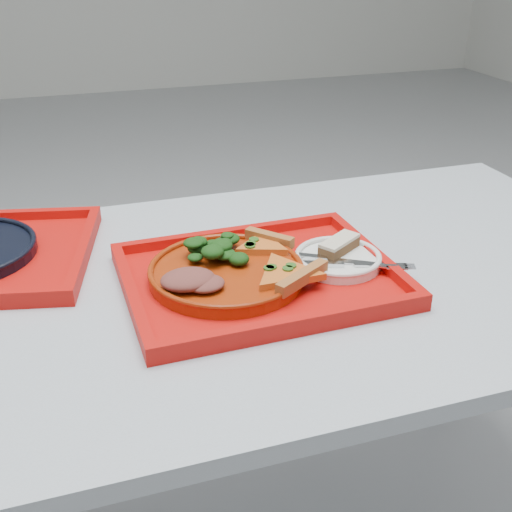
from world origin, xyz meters
name	(u,v)px	position (x,y,z in m)	size (l,w,h in m)	color
table	(226,317)	(0.00, 0.00, 0.68)	(1.60, 0.80, 0.75)	#9EA5B1
tray_main	(259,280)	(0.05, -0.03, 0.76)	(0.45, 0.35, 0.01)	#BC0E09
dinner_plate	(226,274)	(0.00, -0.02, 0.77)	(0.26, 0.26, 0.02)	maroon
side_plate	(338,261)	(0.20, -0.03, 0.77)	(0.15, 0.15, 0.01)	white
pizza_slice_a	(286,271)	(0.08, -0.07, 0.79)	(0.13, 0.12, 0.02)	orange
pizza_slice_b	(262,244)	(0.08, 0.04, 0.79)	(0.11, 0.09, 0.02)	orange
salad_heap	(212,247)	(-0.01, 0.03, 0.80)	(0.09, 0.08, 0.04)	black
meat_portion	(188,279)	(-0.08, -0.05, 0.79)	(0.09, 0.07, 0.03)	brown
dessert_bar	(339,245)	(0.21, 0.00, 0.79)	(0.09, 0.07, 0.02)	#512F1B
knife	(336,260)	(0.19, -0.04, 0.78)	(0.18, 0.02, 0.01)	silver
fork	(353,265)	(0.21, -0.07, 0.78)	(0.18, 0.02, 0.01)	silver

